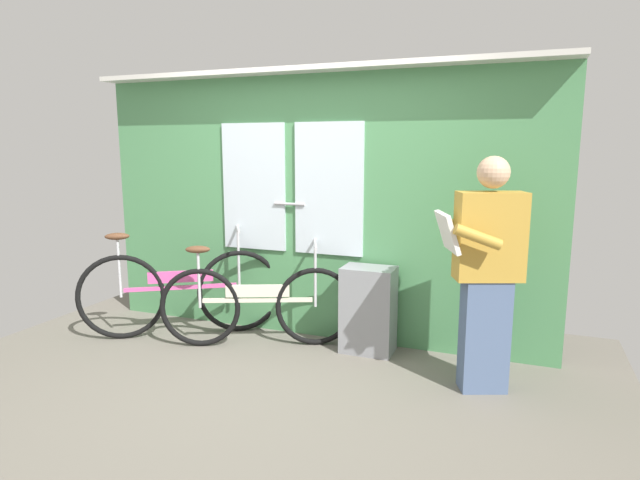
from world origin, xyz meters
TOP-DOWN VIEW (x-y plane):
  - ground_plane at (0.00, 0.00)m, footprint 5.01×3.90m
  - train_door_wall at (-0.01, 1.14)m, footprint 4.01×0.28m
  - bicycle_near_door at (-0.34, 0.72)m, footprint 1.51×0.73m
  - bicycle_leaning_behind at (-1.08, 0.71)m, footprint 1.50×0.97m
  - passenger_reading_newspaper at (1.46, 0.55)m, footprint 0.61×0.54m
  - trash_bin_by_wall at (0.55, 0.93)m, footprint 0.42×0.28m

SIDE VIEW (x-z plane):
  - ground_plane at x=0.00m, z-range -0.04..0.00m
  - trash_bin_by_wall at x=0.55m, z-range 0.00..0.70m
  - bicycle_near_door at x=-0.34m, z-range -0.08..0.79m
  - bicycle_leaning_behind at x=-1.08m, z-range -0.08..0.87m
  - passenger_reading_newspaper at x=1.46m, z-range 0.04..1.63m
  - train_door_wall at x=-0.01m, z-range 0.05..2.32m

